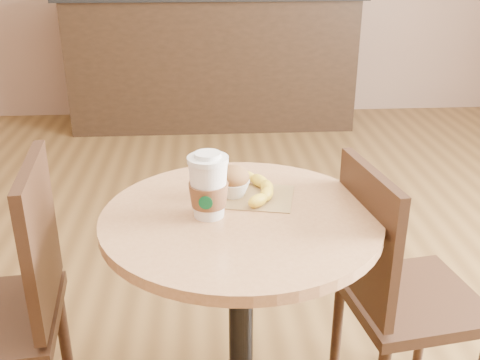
{
  "coord_description": "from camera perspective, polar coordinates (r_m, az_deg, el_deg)",
  "views": [
    {
      "loc": [
        -0.08,
        -1.32,
        1.42
      ],
      "look_at": [
        0.01,
        0.04,
        0.83
      ],
      "focal_mm": 42.0,
      "sensor_mm": 36.0,
      "label": 1
    }
  ],
  "objects": [
    {
      "name": "cafe_table",
      "position": [
        1.58,
        0.1,
        -10.04
      ],
      "size": [
        0.74,
        0.74,
        0.75
      ],
      "color": "black",
      "rests_on": "ground"
    },
    {
      "name": "chair_right",
      "position": [
        1.74,
        15.49,
        -10.58
      ],
      "size": [
        0.43,
        0.43,
        0.86
      ],
      "rotation": [
        0.0,
        0.0,
        1.73
      ],
      "color": "#311D11",
      "rests_on": "ground"
    },
    {
      "name": "muffin",
      "position": [
        1.56,
        -0.75,
        -0.12
      ],
      "size": [
        0.1,
        0.1,
        0.09
      ],
      "color": "silver",
      "rests_on": "kraft_bag"
    },
    {
      "name": "service_counter",
      "position": [
        4.59,
        -2.8,
        12.07
      ],
      "size": [
        2.3,
        0.65,
        1.04
      ],
      "color": "black",
      "rests_on": "ground"
    },
    {
      "name": "kraft_bag",
      "position": [
        1.57,
        0.98,
        -1.67
      ],
      "size": [
        0.27,
        0.23,
        0.0
      ],
      "primitive_type": "cube",
      "rotation": [
        0.0,
        0.0,
        -0.22
      ],
      "color": "olive",
      "rests_on": "cafe_table"
    },
    {
      "name": "banana",
      "position": [
        1.58,
        0.91,
        -0.74
      ],
      "size": [
        0.23,
        0.28,
        0.03
      ],
      "primitive_type": null,
      "rotation": [
        0.0,
        0.0,
        0.28
      ],
      "color": "yellow",
      "rests_on": "kraft_bag"
    },
    {
      "name": "coffee_cup",
      "position": [
        1.44,
        -3.23,
        -0.83
      ],
      "size": [
        0.1,
        0.11,
        0.18
      ],
      "rotation": [
        0.0,
        0.0,
        -0.16
      ],
      "color": "silver",
      "rests_on": "cafe_table"
    },
    {
      "name": "chair_left",
      "position": [
        1.7,
        -22.65,
        -11.61
      ],
      "size": [
        0.44,
        0.44,
        0.9
      ],
      "rotation": [
        0.0,
        0.0,
        -1.46
      ],
      "color": "#311D11",
      "rests_on": "ground"
    }
  ]
}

